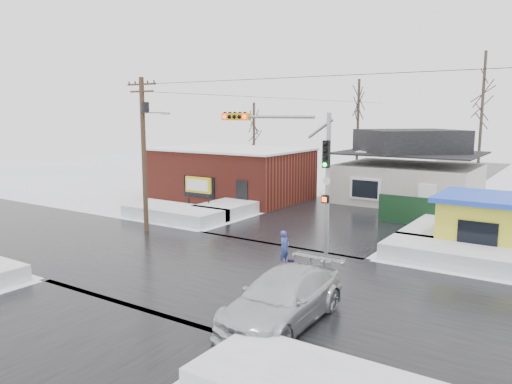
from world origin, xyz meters
The scene contains 20 objects.
ground centered at (0.00, 0.00, 0.00)m, with size 120.00×120.00×0.00m, color white.
road_ns centered at (0.00, 0.00, 0.01)m, with size 10.00×120.00×0.02m, color black.
road_ew centered at (0.00, 0.00, 0.01)m, with size 120.00×10.00×0.02m, color black.
snowbank_nw centered at (-9.00, 7.00, 0.40)m, with size 7.00×3.00×0.80m, color white.
snowbank_ne centered at (9.00, 7.00, 0.40)m, with size 7.00×3.00×0.80m, color white.
snowbank_nside_w centered at (-7.00, 12.00, 0.40)m, with size 3.00×8.00×0.80m, color white.
snowbank_nside_e centered at (7.00, 12.00, 0.40)m, with size 3.00×8.00×0.80m, color white.
traffic_signal centered at (2.43, 2.97, 4.54)m, with size 6.05×0.68×7.00m.
utility_pole centered at (-7.93, 3.50, 5.11)m, with size 3.15×0.44×9.00m.
brick_building centered at (-11.00, 15.99, 2.08)m, with size 12.20×8.20×4.12m.
marquee_sign centered at (-9.00, 9.49, 1.92)m, with size 2.20×0.21×2.55m.
house centered at (2.00, 22.00, 2.62)m, with size 10.40×8.40×5.76m.
kiosk centered at (9.50, 9.99, 1.46)m, with size 4.60×4.60×2.88m.
fence centered at (6.50, 14.00, 0.90)m, with size 8.00×0.12×1.80m, color black.
tree_far_left centered at (-4.00, 26.00, 7.95)m, with size 3.00×3.00×10.00m.
tree_far_mid centered at (6.00, 28.00, 9.54)m, with size 3.00×3.00×12.00m.
tree_far_west centered at (-14.00, 24.00, 6.36)m, with size 3.00×3.00×8.00m.
pedestrian centered at (2.23, 2.27, 0.80)m, with size 0.58×0.38×1.60m, color #3A4AA4.
car centered at (5.45, -3.35, 0.85)m, with size 2.39×5.89×1.71m, color silver.
shopping_bag centered at (2.68, 2.11, 0.17)m, with size 0.28×0.12×0.35m, color black.
Camera 1 is at (13.48, -17.06, 6.97)m, focal length 35.00 mm.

